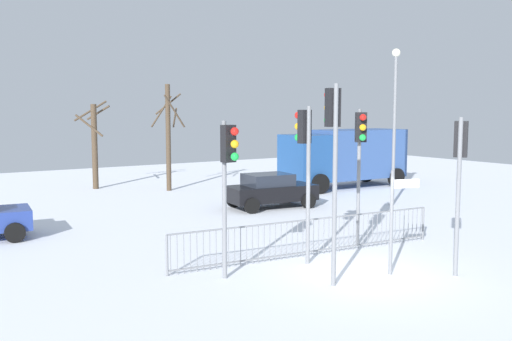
{
  "coord_description": "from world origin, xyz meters",
  "views": [
    {
      "loc": [
        -10.07,
        -10.45,
        4.17
      ],
      "look_at": [
        -0.98,
        3.53,
        2.39
      ],
      "focal_mm": 40.0,
      "sensor_mm": 36.0,
      "label": 1
    }
  ],
  "objects": [
    {
      "name": "traffic_light_mid_left",
      "position": [
        2.01,
        2.3,
        3.08
      ],
      "size": [
        0.42,
        0.51,
        4.2
      ],
      "rotation": [
        0.0,
        0.0,
        2.61
      ],
      "color": "slate",
      "rests_on": "ground"
    },
    {
      "name": "traffic_light_foreground_left",
      "position": [
        -0.63,
        1.66,
        3.13
      ],
      "size": [
        0.34,
        0.57,
        4.27
      ],
      "rotation": [
        0.0,
        0.0,
        0.1
      ],
      "color": "slate",
      "rests_on": "ground"
    },
    {
      "name": "direction_sign_post",
      "position": [
        0.58,
        -0.47,
        1.51
      ],
      "size": [
        0.76,
        0.29,
        2.67
      ],
      "rotation": [
        0.0,
        0.0,
        -0.32
      ],
      "color": "slate",
      "rests_on": "ground"
    },
    {
      "name": "bare_tree_left",
      "position": [
        2.13,
        16.57,
        2.92
      ],
      "size": [
        1.65,
        1.67,
        5.47
      ],
      "color": "#473828",
      "rests_on": "ground"
    },
    {
      "name": "car_black_mid",
      "position": [
        3.54,
        9.37,
        0.77
      ],
      "size": [
        3.95,
        2.23,
        1.47
      ],
      "rotation": [
        0.0,
        0.0,
        -0.1
      ],
      "color": "black",
      "rests_on": "ground"
    },
    {
      "name": "traffic_light_rear_left",
      "position": [
        -3.17,
        1.4,
        2.87
      ],
      "size": [
        0.35,
        0.57,
        3.91
      ],
      "rotation": [
        0.0,
        0.0,
        3.27
      ],
      "color": "slate",
      "rests_on": "ground"
    },
    {
      "name": "delivery_truck",
      "position": [
        10.58,
        12.52,
        1.74
      ],
      "size": [
        7.11,
        2.85,
        3.1
      ],
      "rotation": [
        0.0,
        0.0,
        3.12
      ],
      "color": "#33518C",
      "rests_on": "ground"
    },
    {
      "name": "pedestrian_guard_railing",
      "position": [
        -0.02,
        2.12,
        0.55
      ],
      "size": [
        8.65,
        0.83,
        1.07
      ],
      "rotation": [
        0.0,
        0.0,
        -0.09
      ],
      "color": "slate",
      "rests_on": "ground"
    },
    {
      "name": "street_lamp",
      "position": [
        8.49,
        7.06,
        4.14
      ],
      "size": [
        0.36,
        0.36,
        6.78
      ],
      "color": "slate",
      "rests_on": "ground"
    },
    {
      "name": "ground_plane",
      "position": [
        0.0,
        0.0,
        0.0
      ],
      "size": [
        60.0,
        60.0,
        0.0
      ],
      "primitive_type": "plane",
      "color": "white"
    },
    {
      "name": "bare_tree_centre",
      "position": [
        -0.87,
        19.34,
        2.43
      ],
      "size": [
        2.0,
        2.03,
        4.67
      ],
      "color": "#473828",
      "rests_on": "ground"
    },
    {
      "name": "traffic_light_rear_right",
      "position": [
        -1.27,
        -0.23,
        3.49
      ],
      "size": [
        0.36,
        0.56,
        4.77
      ],
      "rotation": [
        0.0,
        0.0,
        6.03
      ],
      "color": "slate",
      "rests_on": "ground"
    },
    {
      "name": "traffic_light_mid_right",
      "position": [
        1.93,
        -1.35,
        2.93
      ],
      "size": [
        0.5,
        0.43,
        3.99
      ],
      "rotation": [
        0.0,
        0.0,
        5.28
      ],
      "color": "slate",
      "rests_on": "ground"
    }
  ]
}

